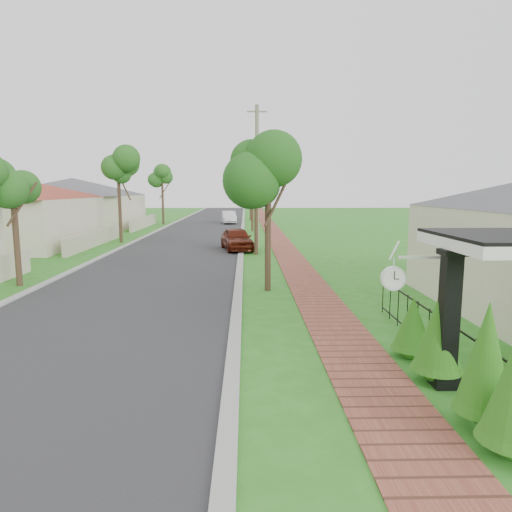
# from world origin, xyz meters

# --- Properties ---
(ground) EXTENTS (160.00, 160.00, 0.00)m
(ground) POSITION_xyz_m (0.00, 0.00, 0.00)
(ground) COLOR #2B751C
(ground) RESTS_ON ground
(road) EXTENTS (7.00, 120.00, 0.02)m
(road) POSITION_xyz_m (-3.00, 20.00, 0.00)
(road) COLOR #28282B
(road) RESTS_ON ground
(kerb_right) EXTENTS (0.30, 120.00, 0.10)m
(kerb_right) POSITION_xyz_m (0.65, 20.00, 0.00)
(kerb_right) COLOR #9E9E99
(kerb_right) RESTS_ON ground
(kerb_left) EXTENTS (0.30, 120.00, 0.10)m
(kerb_left) POSITION_xyz_m (-6.65, 20.00, 0.00)
(kerb_left) COLOR #9E9E99
(kerb_left) RESTS_ON ground
(sidewalk) EXTENTS (1.50, 120.00, 0.03)m
(sidewalk) POSITION_xyz_m (3.25, 20.00, 0.00)
(sidewalk) COLOR #9A563D
(sidewalk) RESTS_ON ground
(porch_post) EXTENTS (0.48, 0.48, 2.52)m
(porch_post) POSITION_xyz_m (4.55, -1.00, 1.12)
(porch_post) COLOR black
(porch_post) RESTS_ON ground
(picket_fence) EXTENTS (0.03, 8.02, 1.00)m
(picket_fence) POSITION_xyz_m (4.90, -0.00, 0.53)
(picket_fence) COLOR black
(picket_fence) RESTS_ON ground
(street_trees) EXTENTS (10.70, 37.65, 5.89)m
(street_trees) POSITION_xyz_m (-2.87, 26.84, 4.54)
(street_trees) COLOR #382619
(street_trees) RESTS_ON ground
(hedge_row) EXTENTS (0.82, 4.48, 2.01)m
(hedge_row) POSITION_xyz_m (4.45, -1.68, 0.85)
(hedge_row) COLOR #225A12
(hedge_row) RESTS_ON ground
(far_house_grey) EXTENTS (15.56, 15.56, 4.60)m
(far_house_grey) POSITION_xyz_m (-14.97, 34.00, 2.34)
(far_house_grey) COLOR beige
(far_house_grey) RESTS_ON ground
(parked_car_red) EXTENTS (2.27, 4.10, 1.32)m
(parked_car_red) POSITION_xyz_m (0.40, 17.84, 0.66)
(parked_car_red) COLOR #57190D
(parked_car_red) RESTS_ON ground
(parked_car_white) EXTENTS (1.78, 4.04, 1.29)m
(parked_car_white) POSITION_xyz_m (-0.83, 38.97, 0.64)
(parked_car_white) COLOR white
(parked_car_white) RESTS_ON ground
(near_tree) EXTENTS (1.98, 1.98, 5.09)m
(near_tree) POSITION_xyz_m (1.70, 7.00, 4.04)
(near_tree) COLOR #382619
(near_tree) RESTS_ON ground
(utility_pole) EXTENTS (1.20, 0.24, 8.51)m
(utility_pole) POSITION_xyz_m (1.62, 19.09, 4.32)
(utility_pole) COLOR gray
(utility_pole) RESTS_ON ground
(station_clock) EXTENTS (1.07, 0.13, 0.65)m
(station_clock) POSITION_xyz_m (3.68, -0.60, 1.95)
(station_clock) COLOR white
(station_clock) RESTS_ON ground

